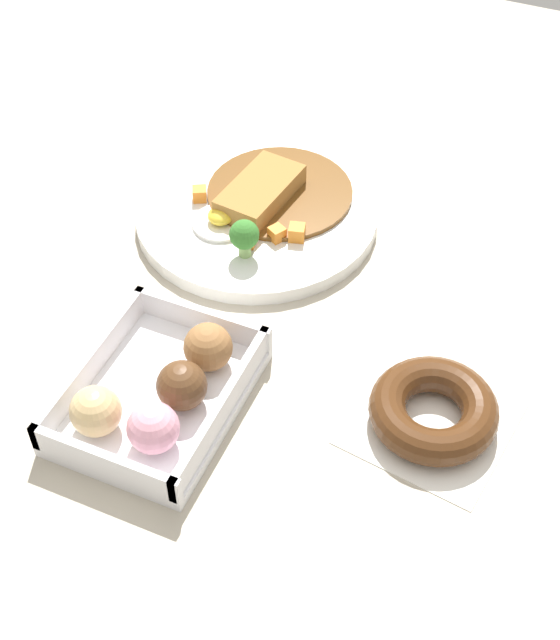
{
  "coord_description": "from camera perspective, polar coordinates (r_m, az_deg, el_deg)",
  "views": [
    {
      "loc": [
        -0.61,
        -0.26,
        0.7
      ],
      "look_at": [
        -0.02,
        -0.0,
        0.03
      ],
      "focal_mm": 50.89,
      "sensor_mm": 36.0,
      "label": 1
    }
  ],
  "objects": [
    {
      "name": "ground_plane",
      "position": [
        0.96,
        0.24,
        -0.31
      ],
      "size": [
        1.6,
        1.6,
        0.0
      ],
      "primitive_type": "plane",
      "color": "#B2A893"
    },
    {
      "name": "curry_plate",
      "position": [
        1.08,
        -1.36,
        6.88
      ],
      "size": [
        0.29,
        0.29,
        0.06
      ],
      "color": "white",
      "rests_on": "ground_plane"
    },
    {
      "name": "donut_box",
      "position": [
        0.88,
        -7.59,
        -4.63
      ],
      "size": [
        0.2,
        0.15,
        0.06
      ],
      "color": "white",
      "rests_on": "ground_plane"
    },
    {
      "name": "chocolate_ring_donut",
      "position": [
        0.88,
        9.62,
        -5.65
      ],
      "size": [
        0.16,
        0.16,
        0.04
      ],
      "color": "white",
      "rests_on": "ground_plane"
    }
  ]
}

